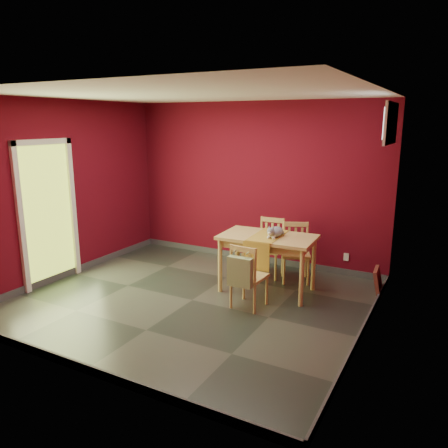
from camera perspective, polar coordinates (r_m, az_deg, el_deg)
The scene contains 13 objects.
ground at distance 6.05m, azimuth -4.17°, elevation -9.87°, with size 4.50×4.50×0.00m, color #2D342D.
room_shell at distance 6.03m, azimuth -4.18°, elevation -9.44°, with size 4.50×4.50×4.50m.
doorway at distance 6.88m, azimuth -22.09°, elevation 1.83°, with size 0.06×1.01×2.13m.
window at distance 5.73m, azimuth 20.93°, elevation 12.19°, with size 0.05×0.90×0.50m.
outlet_plate at distance 7.12m, azimuth 15.67°, elevation -4.17°, with size 0.08×0.01×0.12m, color silver.
dining_table at distance 6.15m, azimuth 5.72°, elevation -2.44°, with size 1.34×0.83×0.82m.
table_runner at distance 6.02m, azimuth 5.24°, elevation -2.37°, with size 0.42×0.80×0.40m.
chair_far_left at distance 6.88m, azimuth 5.93°, elevation -2.95°, with size 0.45×0.45×0.90m.
chair_far_right at distance 6.71m, azimuth 9.34°, elevation -3.57°, with size 0.54×0.54×0.88m.
chair_near at distance 5.66m, azimuth 3.12°, elevation -6.72°, with size 0.42×0.42×0.86m.
tote_bag at distance 5.45m, azimuth 2.11°, elevation -6.27°, with size 0.32×0.19×0.45m.
cat at distance 6.05m, azimuth 6.73°, elevation -0.77°, with size 0.20×0.39×0.19m, color slate, non-canonical shape.
picture_frame at distance 6.48m, azimuth 19.48°, elevation -7.18°, with size 0.15×0.40×0.39m.
Camera 1 is at (3.01, -4.67, 2.37)m, focal length 35.00 mm.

